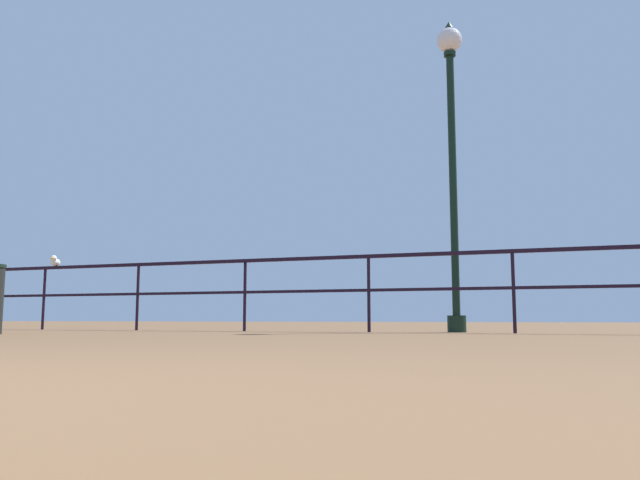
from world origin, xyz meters
TOP-DOWN VIEW (x-y plane):
  - pier_railing at (-0.00, 7.46)m, footprint 24.24×0.05m
  - lamppost_center at (0.17, 7.80)m, footprint 0.35×0.35m
  - seagull_on_rail at (-6.30, 7.44)m, footprint 0.22×0.35m

SIDE VIEW (x-z plane):
  - pier_railing at x=0.00m, z-range 0.24..1.28m
  - seagull_on_rail at x=-6.30m, z-range 1.03..1.20m
  - lamppost_center at x=0.17m, z-range 0.54..4.85m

